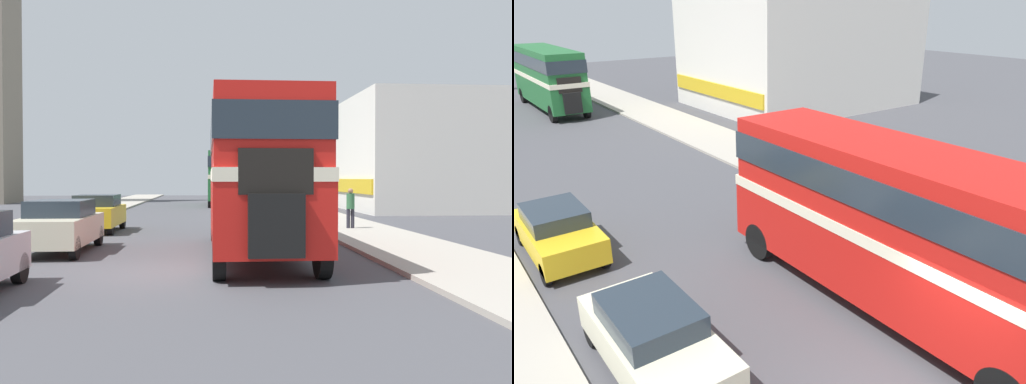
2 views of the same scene
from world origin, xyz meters
TOP-DOWN VIEW (x-y plane):
  - double_decker_bus at (2.02, 2.82)m, footprint 2.53×9.78m
  - bus_distant at (1.84, 32.91)m, footprint 2.42×10.19m
  - car_parked_mid at (-3.67, 3.96)m, footprint 1.81×4.20m
  - car_parked_far at (-3.83, 10.41)m, footprint 1.80×3.91m
  - pedestrian_walking at (6.53, 9.90)m, footprint 0.33×0.33m
  - shop_building_block at (17.25, 24.48)m, footprint 14.24×11.34m

SIDE VIEW (x-z plane):
  - car_parked_far at x=-3.83m, z-range 0.02..1.53m
  - car_parked_mid at x=-3.67m, z-range 0.02..1.55m
  - pedestrian_walking at x=6.53m, z-range 0.23..1.87m
  - double_decker_bus at x=2.02m, z-range 0.40..4.53m
  - bus_distant at x=1.84m, z-range 0.40..4.60m
  - shop_building_block at x=17.25m, z-range 0.00..7.61m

